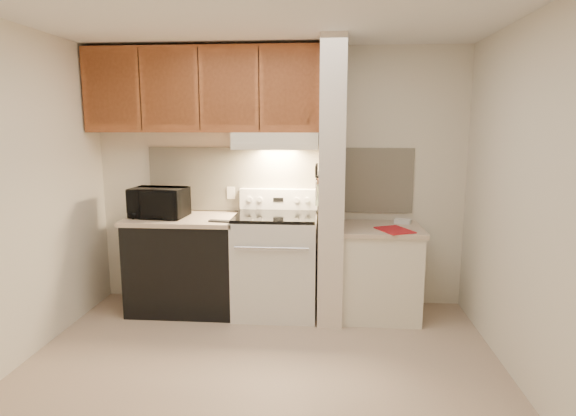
# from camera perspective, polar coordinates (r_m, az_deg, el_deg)

# --- Properties ---
(floor) EXTENTS (3.60, 3.60, 0.00)m
(floor) POSITION_cam_1_polar(r_m,az_deg,el_deg) (3.69, -3.41, -18.90)
(floor) COLOR tan
(floor) RESTS_ON ground
(ceiling) EXTENTS (3.60, 3.60, 0.00)m
(ceiling) POSITION_cam_1_polar(r_m,az_deg,el_deg) (3.31, -3.89, 22.53)
(ceiling) COLOR white
(ceiling) RESTS_ON wall_back
(wall_back) EXTENTS (3.60, 2.50, 0.02)m
(wall_back) POSITION_cam_1_polar(r_m,az_deg,el_deg) (4.75, -1.05, 3.57)
(wall_back) COLOR silver
(wall_back) RESTS_ON floor
(wall_left) EXTENTS (0.02, 3.00, 2.50)m
(wall_left) POSITION_cam_1_polar(r_m,az_deg,el_deg) (3.95, -30.42, 0.90)
(wall_left) COLOR silver
(wall_left) RESTS_ON floor
(wall_right) EXTENTS (0.02, 3.00, 2.50)m
(wall_right) POSITION_cam_1_polar(r_m,az_deg,el_deg) (3.50, 26.93, 0.19)
(wall_right) COLOR silver
(wall_right) RESTS_ON floor
(backsplash) EXTENTS (2.60, 0.02, 0.63)m
(backsplash) POSITION_cam_1_polar(r_m,az_deg,el_deg) (4.74, -1.07, 3.37)
(backsplash) COLOR beige
(backsplash) RESTS_ON wall_back
(range_body) EXTENTS (0.76, 0.65, 0.92)m
(range_body) POSITION_cam_1_polar(r_m,az_deg,el_deg) (4.57, -1.45, -6.81)
(range_body) COLOR silver
(range_body) RESTS_ON floor
(oven_window) EXTENTS (0.50, 0.01, 0.30)m
(oven_window) POSITION_cam_1_polar(r_m,az_deg,el_deg) (4.26, -1.90, -7.52)
(oven_window) COLOR black
(oven_window) RESTS_ON range_body
(oven_handle) EXTENTS (0.65, 0.02, 0.02)m
(oven_handle) POSITION_cam_1_polar(r_m,az_deg,el_deg) (4.16, -1.98, -4.79)
(oven_handle) COLOR silver
(oven_handle) RESTS_ON range_body
(cooktop) EXTENTS (0.74, 0.64, 0.03)m
(cooktop) POSITION_cam_1_polar(r_m,az_deg,el_deg) (4.46, -1.48, -0.95)
(cooktop) COLOR black
(cooktop) RESTS_ON range_body
(range_backguard) EXTENTS (0.76, 0.08, 0.20)m
(range_backguard) POSITION_cam_1_polar(r_m,az_deg,el_deg) (4.72, -1.12, 1.07)
(range_backguard) COLOR silver
(range_backguard) RESTS_ON range_body
(range_display) EXTENTS (0.10, 0.01, 0.04)m
(range_display) POSITION_cam_1_polar(r_m,az_deg,el_deg) (4.67, -1.17, 0.99)
(range_display) COLOR black
(range_display) RESTS_ON range_backguard
(range_knob_left_outer) EXTENTS (0.05, 0.02, 0.05)m
(range_knob_left_outer) POSITION_cam_1_polar(r_m,az_deg,el_deg) (4.71, -4.56, 1.03)
(range_knob_left_outer) COLOR silver
(range_knob_left_outer) RESTS_ON range_backguard
(range_knob_left_inner) EXTENTS (0.05, 0.02, 0.05)m
(range_knob_left_inner) POSITION_cam_1_polar(r_m,az_deg,el_deg) (4.69, -3.36, 1.02)
(range_knob_left_inner) COLOR silver
(range_knob_left_inner) RESTS_ON range_backguard
(range_knob_right_inner) EXTENTS (0.05, 0.02, 0.05)m
(range_knob_right_inner) POSITION_cam_1_polar(r_m,az_deg,el_deg) (4.66, 1.03, 0.96)
(range_knob_right_inner) COLOR silver
(range_knob_right_inner) RESTS_ON range_backguard
(range_knob_right_outer) EXTENTS (0.05, 0.02, 0.05)m
(range_knob_right_outer) POSITION_cam_1_polar(r_m,az_deg,el_deg) (4.65, 2.26, 0.95)
(range_knob_right_outer) COLOR silver
(range_knob_right_outer) RESTS_ON range_backguard
(dishwasher_front) EXTENTS (1.00, 0.63, 0.87)m
(dishwasher_front) POSITION_cam_1_polar(r_m,az_deg,el_deg) (4.76, -12.11, -6.67)
(dishwasher_front) COLOR black
(dishwasher_front) RESTS_ON floor
(left_countertop) EXTENTS (1.04, 0.67, 0.04)m
(left_countertop) POSITION_cam_1_polar(r_m,az_deg,el_deg) (4.65, -12.31, -1.29)
(left_countertop) COLOR beige
(left_countertop) RESTS_ON dishwasher_front
(spoon_rest) EXTENTS (0.21, 0.09, 0.01)m
(spoon_rest) POSITION_cam_1_polar(r_m,az_deg,el_deg) (4.35, -8.04, -1.55)
(spoon_rest) COLOR black
(spoon_rest) RESTS_ON left_countertop
(teal_jar) EXTENTS (0.12, 0.12, 0.11)m
(teal_jar) POSITION_cam_1_polar(r_m,az_deg,el_deg) (4.66, -16.82, -0.56)
(teal_jar) COLOR #2B6662
(teal_jar) RESTS_ON left_countertop
(outlet) EXTENTS (0.08, 0.01, 0.12)m
(outlet) POSITION_cam_1_polar(r_m,az_deg,el_deg) (4.81, -6.77, 1.79)
(outlet) COLOR silver
(outlet) RESTS_ON backsplash
(microwave) EXTENTS (0.53, 0.38, 0.28)m
(microwave) POSITION_cam_1_polar(r_m,az_deg,el_deg) (4.67, -15.04, 0.64)
(microwave) COLOR black
(microwave) RESTS_ON left_countertop
(partition_pillar) EXTENTS (0.22, 0.70, 2.50)m
(partition_pillar) POSITION_cam_1_polar(r_m,az_deg,el_deg) (4.38, 5.16, 2.99)
(partition_pillar) COLOR beige
(partition_pillar) RESTS_ON floor
(pillar_trim) EXTENTS (0.01, 0.70, 0.04)m
(pillar_trim) POSITION_cam_1_polar(r_m,az_deg,el_deg) (4.37, 3.65, 3.66)
(pillar_trim) COLOR #9A5029
(pillar_trim) RESTS_ON partition_pillar
(knife_strip) EXTENTS (0.02, 0.42, 0.04)m
(knife_strip) POSITION_cam_1_polar(r_m,az_deg,el_deg) (4.32, 3.56, 3.85)
(knife_strip) COLOR black
(knife_strip) RESTS_ON partition_pillar
(knife_blade_a) EXTENTS (0.01, 0.03, 0.16)m
(knife_blade_a) POSITION_cam_1_polar(r_m,az_deg,el_deg) (4.17, 3.33, 2.25)
(knife_blade_a) COLOR silver
(knife_blade_a) RESTS_ON knife_strip
(knife_handle_a) EXTENTS (0.02, 0.02, 0.10)m
(knife_handle_a) POSITION_cam_1_polar(r_m,az_deg,el_deg) (4.16, 3.36, 4.31)
(knife_handle_a) COLOR black
(knife_handle_a) RESTS_ON knife_strip
(knife_blade_b) EXTENTS (0.01, 0.04, 0.18)m
(knife_blade_b) POSITION_cam_1_polar(r_m,az_deg,el_deg) (4.25, 3.36, 2.26)
(knife_blade_b) COLOR silver
(knife_blade_b) RESTS_ON knife_strip
(knife_handle_b) EXTENTS (0.02, 0.02, 0.10)m
(knife_handle_b) POSITION_cam_1_polar(r_m,az_deg,el_deg) (4.23, 3.38, 4.40)
(knife_handle_b) COLOR black
(knife_handle_b) RESTS_ON knife_strip
(knife_blade_c) EXTENTS (0.01, 0.04, 0.20)m
(knife_blade_c) POSITION_cam_1_polar(r_m,az_deg,el_deg) (4.33, 3.38, 2.27)
(knife_blade_c) COLOR silver
(knife_blade_c) RESTS_ON knife_strip
(knife_handle_c) EXTENTS (0.02, 0.02, 0.10)m
(knife_handle_c) POSITION_cam_1_polar(r_m,az_deg,el_deg) (4.31, 3.40, 4.51)
(knife_handle_c) COLOR black
(knife_handle_c) RESTS_ON knife_strip
(knife_blade_d) EXTENTS (0.01, 0.04, 0.16)m
(knife_blade_d) POSITION_cam_1_polar(r_m,az_deg,el_deg) (4.40, 3.40, 2.65)
(knife_blade_d) COLOR silver
(knife_blade_d) RESTS_ON knife_strip
(knife_handle_d) EXTENTS (0.02, 0.02, 0.10)m
(knife_handle_d) POSITION_cam_1_polar(r_m,az_deg,el_deg) (4.40, 3.43, 4.61)
(knife_handle_d) COLOR black
(knife_handle_d) RESTS_ON knife_strip
(knife_blade_e) EXTENTS (0.01, 0.04, 0.18)m
(knife_blade_e) POSITION_cam_1_polar(r_m,az_deg,el_deg) (4.50, 3.43, 2.68)
(knife_blade_e) COLOR silver
(knife_blade_e) RESTS_ON knife_strip
(knife_handle_e) EXTENTS (0.02, 0.02, 0.10)m
(knife_handle_e) POSITION_cam_1_polar(r_m,az_deg,el_deg) (4.46, 3.45, 4.69)
(knife_handle_e) COLOR black
(knife_handle_e) RESTS_ON knife_strip
(oven_mitt) EXTENTS (0.03, 0.10, 0.23)m
(oven_mitt) POSITION_cam_1_polar(r_m,az_deg,el_deg) (4.56, 3.46, 1.78)
(oven_mitt) COLOR gray
(oven_mitt) RESTS_ON partition_pillar
(right_cab_base) EXTENTS (0.70, 0.60, 0.81)m
(right_cab_base) POSITION_cam_1_polar(r_m,az_deg,el_deg) (4.59, 10.80, -7.65)
(right_cab_base) COLOR silver
(right_cab_base) RESTS_ON floor
(right_countertop) EXTENTS (0.74, 0.64, 0.04)m
(right_countertop) POSITION_cam_1_polar(r_m,az_deg,el_deg) (4.48, 10.98, -2.46)
(right_countertop) COLOR beige
(right_countertop) RESTS_ON right_cab_base
(red_folder) EXTENTS (0.35, 0.39, 0.01)m
(red_folder) POSITION_cam_1_polar(r_m,az_deg,el_deg) (4.34, 12.52, -2.56)
(red_folder) COLOR red
(red_folder) RESTS_ON right_countertop
(white_box) EXTENTS (0.17, 0.14, 0.04)m
(white_box) POSITION_cam_1_polar(r_m,az_deg,el_deg) (4.67, 13.44, -1.53)
(white_box) COLOR white
(white_box) RESTS_ON right_countertop
(range_hood) EXTENTS (0.78, 0.44, 0.15)m
(range_hood) POSITION_cam_1_polar(r_m,az_deg,el_deg) (4.50, -1.35, 8.01)
(range_hood) COLOR silver
(range_hood) RESTS_ON upper_cabinets
(hood_lip) EXTENTS (0.78, 0.04, 0.06)m
(hood_lip) POSITION_cam_1_polar(r_m,az_deg,el_deg) (4.30, -1.64, 7.31)
(hood_lip) COLOR silver
(hood_lip) RESTS_ON range_hood
(upper_cabinets) EXTENTS (2.18, 0.33, 0.77)m
(upper_cabinets) POSITION_cam_1_polar(r_m,az_deg,el_deg) (4.68, -9.99, 13.57)
(upper_cabinets) COLOR #9A5029
(upper_cabinets) RESTS_ON wall_back
(cab_door_a) EXTENTS (0.46, 0.01, 0.63)m
(cab_door_a) POSITION_cam_1_polar(r_m,az_deg,el_deg) (4.80, -20.24, 13.03)
(cab_door_a) COLOR #9A5029
(cab_door_a) RESTS_ON upper_cabinets
(cab_gap_a) EXTENTS (0.01, 0.01, 0.73)m
(cab_gap_a) POSITION_cam_1_polar(r_m,az_deg,el_deg) (4.69, -17.14, 13.28)
(cab_gap_a) COLOR black
(cab_gap_a) RESTS_ON upper_cabinets
(cab_door_b) EXTENTS (0.46, 0.01, 0.63)m
(cab_door_b) POSITION_cam_1_polar(r_m,az_deg,el_deg) (4.60, -13.89, 13.50)
(cab_door_b) COLOR #9A5029
(cab_door_b) RESTS_ON upper_cabinets
(cab_gap_b) EXTENTS (0.01, 0.01, 0.73)m
(cab_gap_b) POSITION_cam_1_polar(r_m,az_deg,el_deg) (4.52, -10.52, 13.69)
(cab_gap_b) COLOR black
(cab_gap_b) RESTS_ON upper_cabinets
(cab_door_c) EXTENTS (0.46, 0.01, 0.63)m
(cab_door_c) POSITION_cam_1_polar(r_m,az_deg,el_deg) (4.46, -7.03, 13.83)
(cab_door_c) COLOR #9A5029
(cab_door_c) RESTS_ON upper_cabinets
(cab_gap_c) EXTENTS (0.01, 0.01, 0.73)m
(cab_gap_c) POSITION_cam_1_polar(r_m,az_deg,el_deg) (4.41, -3.46, 13.93)
(cab_gap_c) COLOR black
(cab_gap_c) RESTS_ON upper_cabinets
(cab_door_d) EXTENTS (0.46, 0.01, 0.63)m
(cab_door_d) POSITION_cam_1_polar(r_m,az_deg,el_deg) (4.38, 0.18, 13.97)
(cab_door_d) COLOR #9A5029
(cab_door_d) RESTS_ON upper_cabinets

